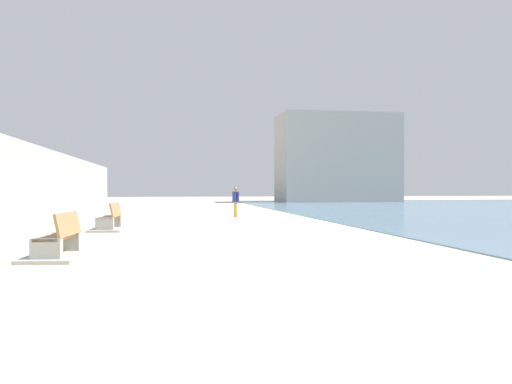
% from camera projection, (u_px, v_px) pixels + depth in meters
% --- Properties ---
extents(ground_plane, '(120.00, 120.00, 0.00)m').
position_uv_depth(ground_plane, '(188.00, 220.00, 24.88)').
color(ground_plane, beige).
extents(seawall, '(0.80, 64.00, 3.53)m').
position_uv_depth(seawall, '(18.00, 181.00, 23.63)').
color(seawall, '#9E9E99').
rests_on(seawall, ground).
extents(bench_near, '(1.30, 2.20, 0.98)m').
position_uv_depth(bench_near, '(58.00, 247.00, 11.36)').
color(bench_near, '#9E9E99').
rests_on(bench_near, ground).
extents(bench_far, '(1.28, 2.19, 0.98)m').
position_uv_depth(bench_far, '(110.00, 224.00, 18.67)').
color(bench_far, '#9E9E99').
rests_on(bench_far, ground).
extents(person_walking, '(0.31, 0.48, 1.53)m').
position_uv_depth(person_walking, '(236.00, 200.00, 26.95)').
color(person_walking, gold).
rests_on(person_walking, ground).
extents(harbor_building, '(12.00, 6.00, 8.99)m').
position_uv_depth(harbor_building, '(337.00, 158.00, 55.13)').
color(harbor_building, '#9E9E99').
rests_on(harbor_building, ground).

